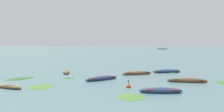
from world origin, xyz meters
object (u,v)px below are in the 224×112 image
at_px(rowboat_4, 161,91).
at_px(rowboat_5, 102,78).
at_px(ferry_0, 162,49).
at_px(rowboat_3, 167,71).
at_px(rowboat_0, 9,87).
at_px(rowboat_1, 187,80).
at_px(rowboat_2, 66,72).
at_px(mooring_buoy, 128,86).
at_px(rowboat_6, 137,73).

height_order(rowboat_4, rowboat_5, rowboat_5).
bearing_deg(ferry_0, rowboat_3, -109.62).
bearing_deg(rowboat_3, rowboat_0, -154.67).
bearing_deg(rowboat_4, rowboat_5, 126.08).
xyz_separation_m(rowboat_1, rowboat_4, (-4.57, -4.39, -0.01)).
relative_size(rowboat_2, ferry_0, 0.36).
bearing_deg(ferry_0, mooring_buoy, -110.80).
bearing_deg(rowboat_3, rowboat_4, -113.35).
xyz_separation_m(rowboat_2, rowboat_4, (9.83, -12.76, 0.00)).
relative_size(rowboat_0, mooring_buoy, 3.64).
distance_m(rowboat_5, ferry_0, 185.66).
bearing_deg(rowboat_5, rowboat_4, -53.92).
height_order(rowboat_1, rowboat_4, rowboat_1).
distance_m(rowboat_1, rowboat_4, 6.34).
relative_size(rowboat_3, rowboat_6, 0.99).
distance_m(rowboat_3, mooring_buoy, 12.38).
bearing_deg(rowboat_0, ferry_0, 65.95).
height_order(rowboat_0, rowboat_2, rowboat_2).
relative_size(rowboat_0, rowboat_6, 0.70).
xyz_separation_m(rowboat_2, rowboat_6, (10.09, -2.24, 0.03)).
bearing_deg(rowboat_5, rowboat_3, 28.05).
distance_m(rowboat_2, mooring_buoy, 12.87).
height_order(rowboat_0, rowboat_1, rowboat_1).
bearing_deg(rowboat_5, mooring_buoy, -61.52).
height_order(rowboat_4, mooring_buoy, mooring_buoy).
xyz_separation_m(rowboat_0, rowboat_4, (13.84, -2.98, 0.05)).
relative_size(rowboat_6, mooring_buoy, 5.22).
bearing_deg(rowboat_4, mooring_buoy, 137.73).
height_order(rowboat_6, ferry_0, ferry_0).
distance_m(rowboat_1, ferry_0, 184.48).
bearing_deg(rowboat_0, rowboat_4, -12.17).
xyz_separation_m(rowboat_1, ferry_0, (60.07, 174.42, 0.27)).
bearing_deg(rowboat_0, mooring_buoy, -3.85).
distance_m(rowboat_3, rowboat_4, 13.05).
bearing_deg(mooring_buoy, rowboat_6, 71.98).
bearing_deg(mooring_buoy, rowboat_2, 125.03).
height_order(rowboat_5, mooring_buoy, mooring_buoy).
bearing_deg(rowboat_1, rowboat_2, 149.83).
distance_m(rowboat_4, ferry_0, 190.14).
relative_size(rowboat_3, mooring_buoy, 5.16).
relative_size(rowboat_0, rowboat_1, 0.70).
bearing_deg(rowboat_1, ferry_0, 71.00).
distance_m(rowboat_4, rowboat_6, 10.52).
bearing_deg(rowboat_5, rowboat_6, 37.19).
distance_m(rowboat_2, rowboat_4, 16.11).
distance_m(rowboat_4, rowboat_5, 8.22).
distance_m(rowboat_0, rowboat_4, 14.15).
relative_size(rowboat_1, rowboat_3, 1.00).
distance_m(rowboat_0, ferry_0, 192.55).
height_order(rowboat_3, ferry_0, ferry_0).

